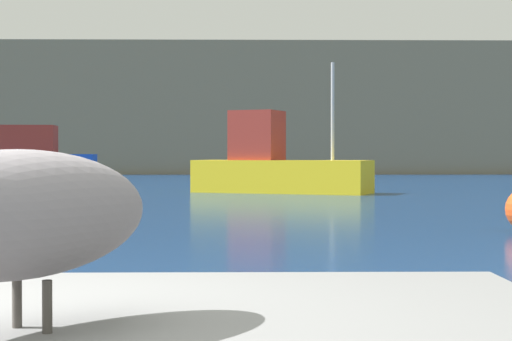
{
  "coord_description": "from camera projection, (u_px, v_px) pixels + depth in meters",
  "views": [
    {
      "loc": [
        1.38,
        -2.72,
        1.37
      ],
      "look_at": [
        1.77,
        18.44,
        0.98
      ],
      "focal_mm": 61.78,
      "sensor_mm": 36.0,
      "label": 1
    }
  ],
  "objects": [
    {
      "name": "hillside_backdrop",
      "position": [
        222.0,
        112.0,
        66.19
      ],
      "size": [
        140.0,
        14.55,
        9.04
      ],
      "primitive_type": "cube",
      "color": "#7F755B",
      "rests_on": "ground"
    },
    {
      "name": "fishing_boat_blue",
      "position": [
        19.0,
        164.0,
        36.99
      ],
      "size": [
        6.57,
        2.47,
        5.51
      ],
      "rotation": [
        0.0,
        0.0,
        3.21
      ],
      "color": "blue",
      "rests_on": "ground"
    },
    {
      "name": "pelican",
      "position": [
        14.0,
        211.0,
        2.59
      ],
      "size": [
        0.93,
        1.09,
        0.83
      ],
      "rotation": [
        0.0,
        0.0,
        -2.24
      ],
      "color": "slate",
      "rests_on": "pier_dock"
    },
    {
      "name": "fishing_boat_yellow",
      "position": [
        276.0,
        166.0,
        31.18
      ],
      "size": [
        6.5,
        4.18,
        4.54
      ],
      "rotation": [
        0.0,
        0.0,
        -0.4
      ],
      "color": "yellow",
      "rests_on": "ground"
    }
  ]
}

